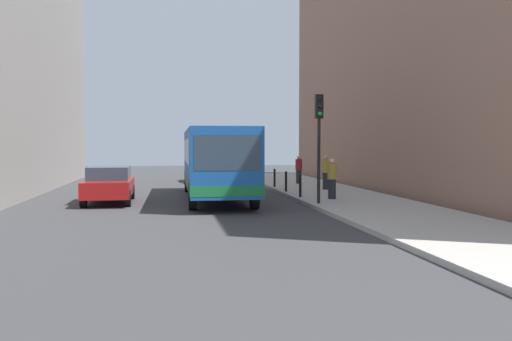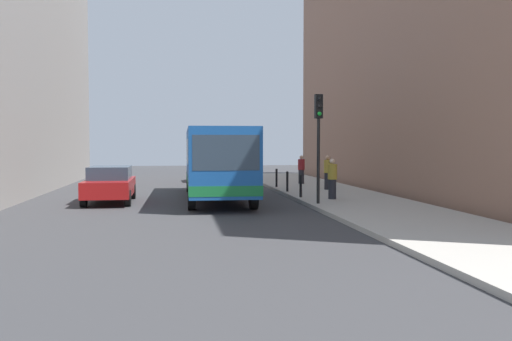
% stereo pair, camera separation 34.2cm
% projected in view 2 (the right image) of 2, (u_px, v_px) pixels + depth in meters
% --- Properties ---
extents(ground_plane, '(80.00, 80.00, 0.00)m').
position_uv_depth(ground_plane, '(221.00, 204.00, 22.14)').
color(ground_plane, '#38383A').
extents(sidewalk, '(4.40, 40.00, 0.15)m').
position_uv_depth(sidewalk, '(351.00, 200.00, 22.91)').
color(sidewalk, '#ADA89E').
rests_on(sidewalk, ground).
extents(building_right, '(7.00, 32.00, 14.91)m').
position_uv_depth(building_right, '(446.00, 41.00, 27.39)').
color(building_right, '#936B56').
rests_on(building_right, ground).
extents(bus, '(2.67, 11.05, 3.00)m').
position_uv_depth(bus, '(216.00, 159.00, 24.17)').
color(bus, '#19519E').
rests_on(bus, ground).
extents(car_beside_bus, '(1.90, 4.42, 1.48)m').
position_uv_depth(car_beside_bus, '(110.00, 183.00, 22.65)').
color(car_beside_bus, maroon).
rests_on(car_beside_bus, ground).
extents(car_behind_bus, '(2.00, 4.47, 1.48)m').
position_uv_depth(car_behind_bus, '(208.00, 169.00, 35.18)').
color(car_behind_bus, maroon).
rests_on(car_behind_bus, ground).
extents(traffic_light, '(0.28, 0.33, 4.10)m').
position_uv_depth(traffic_light, '(319.00, 128.00, 20.82)').
color(traffic_light, black).
rests_on(traffic_light, sidewalk).
extents(bollard_near, '(0.11, 0.11, 0.95)m').
position_uv_depth(bollard_near, '(301.00, 186.00, 23.41)').
color(bollard_near, black).
rests_on(bollard_near, sidewalk).
extents(bollard_mid, '(0.11, 0.11, 0.95)m').
position_uv_depth(bollard_mid, '(287.00, 181.00, 26.22)').
color(bollard_mid, black).
rests_on(bollard_mid, sidewalk).
extents(bollard_far, '(0.11, 0.11, 0.95)m').
position_uv_depth(bollard_far, '(277.00, 178.00, 29.03)').
color(bollard_far, black).
rests_on(bollard_far, sidewalk).
extents(pedestrian_near_signal, '(0.38, 0.38, 1.64)m').
position_uv_depth(pedestrian_near_signal, '(332.00, 179.00, 22.65)').
color(pedestrian_near_signal, '#26262D').
rests_on(pedestrian_near_signal, sidewalk).
extents(pedestrian_mid_sidewalk, '(0.38, 0.38, 1.68)m').
position_uv_depth(pedestrian_mid_sidewalk, '(328.00, 173.00, 27.35)').
color(pedestrian_mid_sidewalk, '#26262D').
rests_on(pedestrian_mid_sidewalk, sidewalk).
extents(pedestrian_far_sidewalk, '(0.38, 0.38, 1.60)m').
position_uv_depth(pedestrian_far_sidewalk, '(301.00, 170.00, 31.41)').
color(pedestrian_far_sidewalk, '#26262D').
rests_on(pedestrian_far_sidewalk, sidewalk).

